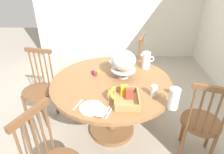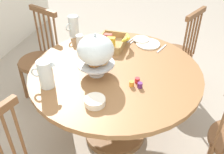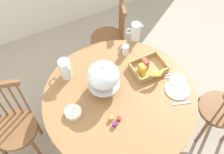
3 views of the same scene
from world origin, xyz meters
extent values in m
plane|color=#A89E8E|center=(0.00, 0.00, 0.00)|extent=(10.00, 10.00, 0.00)
cylinder|color=olive|center=(0.05, -0.09, 0.72)|extent=(1.35, 1.35, 0.04)
cylinder|color=brown|center=(0.05, -0.09, 0.39)|extent=(0.14, 0.14, 0.63)
cylinder|color=brown|center=(0.05, -0.09, 0.03)|extent=(0.56, 0.56, 0.06)
cylinder|color=brown|center=(-0.89, 0.18, 0.45)|extent=(0.40, 0.40, 0.04)
cylinder|color=brown|center=(-1.06, 0.09, 0.23)|extent=(0.04, 0.04, 0.45)
cylinder|color=brown|center=(-0.79, 0.01, 0.23)|extent=(0.04, 0.04, 0.45)
cylinder|color=brown|center=(-0.98, 0.36, 0.23)|extent=(0.04, 0.04, 0.45)
cylinder|color=brown|center=(-0.71, 0.28, 0.23)|extent=(0.04, 0.04, 0.45)
cylinder|color=brown|center=(-0.98, 0.37, 0.69)|extent=(0.02, 0.02, 0.48)
cylinder|color=brown|center=(-0.91, 0.36, 0.69)|extent=(0.02, 0.02, 0.48)
cylinder|color=brown|center=(-0.84, 0.34, 0.69)|extent=(0.02, 0.02, 0.48)
cylinder|color=brown|center=(-0.78, 0.32, 0.69)|extent=(0.02, 0.02, 0.48)
cylinder|color=brown|center=(-0.71, 0.30, 0.69)|extent=(0.02, 0.02, 0.48)
cube|color=brown|center=(-0.84, 0.34, 0.95)|extent=(0.36, 0.13, 0.05)
cylinder|color=brown|center=(-0.16, -1.04, 0.45)|extent=(0.40, 0.40, 0.04)
cylinder|color=brown|center=(-0.06, -1.21, 0.23)|extent=(0.04, 0.04, 0.45)
cylinder|color=brown|center=(0.00, -0.93, 0.23)|extent=(0.04, 0.04, 0.45)
cylinder|color=brown|center=(-0.33, -1.15, 0.23)|extent=(0.04, 0.04, 0.45)
cylinder|color=brown|center=(-0.27, -0.87, 0.23)|extent=(0.04, 0.04, 0.45)
cylinder|color=brown|center=(-0.35, -1.14, 0.69)|extent=(0.02, 0.02, 0.48)
cylinder|color=brown|center=(-0.33, -1.07, 0.69)|extent=(0.02, 0.02, 0.48)
cylinder|color=brown|center=(-0.32, -1.00, 0.69)|extent=(0.02, 0.02, 0.48)
cylinder|color=brown|center=(-0.30, -0.94, 0.69)|extent=(0.02, 0.02, 0.48)
cylinder|color=brown|center=(-0.29, -0.87, 0.69)|extent=(0.02, 0.02, 0.48)
cube|color=brown|center=(-0.32, -1.00, 0.95)|extent=(0.11, 0.36, 0.05)
cylinder|color=brown|center=(0.93, -0.68, 0.69)|extent=(0.02, 0.02, 0.48)
cylinder|color=brown|center=(0.87, -0.65, 0.69)|extent=(0.02, 0.02, 0.48)
cylinder|color=brown|center=(0.80, -0.62, 0.69)|extent=(0.02, 0.02, 0.48)
cylinder|color=brown|center=(0.74, -0.59, 0.69)|extent=(0.02, 0.02, 0.48)
cube|color=brown|center=(0.87, -0.65, 0.95)|extent=(0.34, 0.19, 0.05)
cylinder|color=brown|center=(0.38, 0.83, 0.45)|extent=(0.40, 0.40, 0.04)
cylinder|color=brown|center=(0.30, 1.01, 0.23)|extent=(0.04, 0.04, 0.45)
cylinder|color=brown|center=(0.20, 0.75, 0.23)|extent=(0.04, 0.04, 0.45)
cylinder|color=brown|center=(0.56, 0.91, 0.23)|extent=(0.04, 0.04, 0.45)
cylinder|color=brown|center=(0.47, 0.65, 0.23)|extent=(0.04, 0.04, 0.45)
cylinder|color=brown|center=(0.56, 0.84, 0.69)|extent=(0.02, 0.02, 0.48)
cylinder|color=brown|center=(0.53, 0.77, 0.69)|extent=(0.02, 0.02, 0.48)
cylinder|color=brown|center=(0.51, 0.71, 0.69)|extent=(0.02, 0.02, 0.48)
cylinder|color=brown|center=(0.49, 0.64, 0.69)|extent=(0.02, 0.02, 0.48)
cube|color=brown|center=(0.53, 0.77, 0.95)|extent=(0.16, 0.35, 0.05)
cylinder|color=silver|center=(-0.04, 0.04, 0.75)|extent=(0.12, 0.12, 0.02)
cylinder|color=silver|center=(-0.04, 0.04, 0.79)|extent=(0.03, 0.03, 0.09)
cylinder|color=silver|center=(-0.04, 0.04, 0.84)|extent=(0.28, 0.28, 0.01)
torus|color=#B27033|center=(0.00, 0.04, 0.86)|extent=(0.10, 0.10, 0.03)
torus|color=#D19347|center=(-0.05, 0.08, 0.86)|extent=(0.10, 0.10, 0.03)
torus|color=#935628|center=(-0.08, 0.04, 0.86)|extent=(0.10, 0.10, 0.03)
torus|color=tan|center=(-0.04, -0.01, 0.86)|extent=(0.10, 0.10, 0.03)
ellipsoid|color=silver|center=(-0.04, 0.04, 0.95)|extent=(0.27, 0.27, 0.22)
sphere|color=silver|center=(-0.04, 0.04, 1.07)|extent=(0.02, 0.02, 0.02)
cylinder|color=silver|center=(0.52, 0.46, 0.84)|extent=(0.10, 0.10, 0.20)
cylinder|color=orange|center=(0.52, 0.46, 0.81)|extent=(0.08, 0.08, 0.14)
cone|color=silver|center=(0.57, 0.43, 0.92)|extent=(0.05, 0.05, 0.03)
torus|color=silver|center=(0.46, 0.48, 0.85)|extent=(0.07, 0.04, 0.07)
cylinder|color=silver|center=(-0.28, 0.33, 0.84)|extent=(0.10, 0.10, 0.21)
cylinder|color=white|center=(-0.28, 0.33, 0.81)|extent=(0.09, 0.09, 0.14)
cone|color=silver|center=(-0.27, 0.27, 0.93)|extent=(0.04, 0.04, 0.03)
torus|color=silver|center=(-0.30, 0.39, 0.85)|extent=(0.03, 0.08, 0.07)
cube|color=tan|center=(0.43, 0.05, 0.75)|extent=(0.30, 0.22, 0.01)
cube|color=tan|center=(0.43, -0.06, 0.78)|extent=(0.30, 0.02, 0.07)
cube|color=tan|center=(0.43, 0.16, 0.78)|extent=(0.30, 0.02, 0.07)
cube|color=tan|center=(0.28, 0.05, 0.78)|extent=(0.02, 0.22, 0.07)
cube|color=tan|center=(0.58, 0.05, 0.78)|extent=(0.02, 0.22, 0.07)
cube|color=gold|center=(0.34, 0.03, 0.81)|extent=(0.05, 0.07, 0.11)
cube|color=#B23D33|center=(0.40, 0.08, 0.81)|extent=(0.05, 0.07, 0.11)
ellipsoid|color=yellow|center=(0.40, -0.09, 0.84)|extent=(0.14, 0.08, 0.05)
ellipsoid|color=yellow|center=(0.43, -0.09, 0.84)|extent=(0.13, 0.03, 0.05)
ellipsoid|color=yellow|center=(0.46, -0.09, 0.84)|extent=(0.14, 0.08, 0.05)
cylinder|color=white|center=(0.54, -0.26, 0.75)|extent=(0.22, 0.22, 0.01)
cylinder|color=white|center=(0.59, -0.19, 0.76)|extent=(0.15, 0.15, 0.01)
cylinder|color=white|center=(-0.37, -0.06, 0.76)|extent=(0.14, 0.14, 0.04)
cylinder|color=silver|center=(0.33, 0.32, 0.80)|extent=(0.06, 0.06, 0.11)
cylinder|color=#B7282D|center=(-0.06, -0.28, 0.76)|extent=(0.04, 0.04, 0.04)
cylinder|color=orange|center=(-0.12, -0.25, 0.76)|extent=(0.04, 0.04, 0.04)
cylinder|color=#5B2366|center=(-0.12, -0.31, 0.76)|extent=(0.04, 0.04, 0.04)
cube|color=silver|center=(0.58, -0.13, 0.74)|extent=(0.16, 0.07, 0.01)
cube|color=silver|center=(0.59, -0.10, 0.74)|extent=(0.16, 0.07, 0.01)
cube|color=silver|center=(0.49, -0.39, 0.74)|extent=(0.16, 0.07, 0.01)
camera|label=1|loc=(1.89, -0.06, 1.81)|focal=30.74mm
camera|label=2|loc=(-1.56, -0.52, 1.87)|focal=41.09mm
camera|label=3|loc=(-0.54, -1.11, 2.66)|focal=41.26mm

